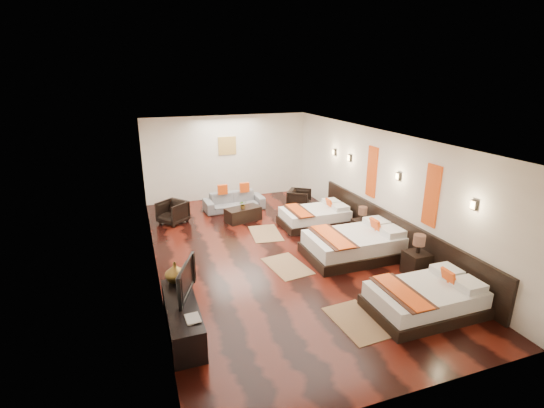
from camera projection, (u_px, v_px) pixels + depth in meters
name	position (u px, v px, depth m)	size (l,w,h in m)	color
floor	(276.00, 252.00, 9.53)	(5.50, 9.50, 0.01)	black
ceiling	(276.00, 136.00, 8.65)	(5.50, 9.50, 0.01)	white
back_wall	(227.00, 157.00, 13.34)	(5.50, 0.01, 2.80)	silver
left_wall	(151.00, 210.00, 8.22)	(0.01, 9.50, 2.80)	silver
right_wall	(378.00, 186.00, 9.97)	(0.01, 9.50, 2.80)	silver
headboard_panel	(393.00, 233.00, 9.54)	(0.08, 6.60, 0.90)	black
bed_near	(426.00, 299.00, 7.10)	(1.99, 1.25, 0.76)	black
bed_mid	(355.00, 244.00, 9.26)	(2.28, 1.43, 0.87)	black
bed_far	(315.00, 216.00, 11.21)	(1.89, 1.19, 0.72)	black
nightstand_a	(417.00, 261.00, 8.39)	(0.46, 0.46, 0.92)	black
nightstand_b	(362.00, 227.00, 10.34)	(0.42, 0.42, 0.84)	black
jute_mat_near	(357.00, 321.00, 6.88)	(0.75, 1.20, 0.01)	#926F4A
jute_mat_mid	(287.00, 266.00, 8.85)	(0.75, 1.20, 0.01)	#926F4A
jute_mat_far	(266.00, 233.00, 10.65)	(0.75, 1.20, 0.01)	#926F4A
tv_console	(183.00, 318.00, 6.52)	(0.50, 1.80, 0.55)	black
tv	(181.00, 280.00, 6.60)	(1.00, 0.13, 0.57)	black
book	(186.00, 320.00, 5.97)	(0.22, 0.29, 0.03)	black
figurine	(175.00, 272.00, 7.05)	(0.36, 0.36, 0.37)	brown
sofa	(234.00, 201.00, 12.44)	(1.86, 0.73, 0.54)	slate
armchair_left	(173.00, 212.00, 11.31)	(0.69, 0.71, 0.65)	black
armchair_right	(299.00, 199.00, 12.53)	(0.66, 0.68, 0.62)	black
coffee_table	(243.00, 214.00, 11.53)	(1.00, 0.50, 0.40)	black
table_plant	(243.00, 204.00, 11.35)	(0.22, 0.19, 0.25)	#2A6220
orange_panel_a	(432.00, 196.00, 8.16)	(0.04, 0.40, 1.30)	#D86014
orange_panel_b	(372.00, 172.00, 10.13)	(0.04, 0.40, 1.30)	#D86014
sconce_near	(474.00, 205.00, 7.13)	(0.07, 0.12, 0.18)	black
sconce_mid	(398.00, 176.00, 9.09)	(0.07, 0.12, 0.18)	black
sconce_far	(349.00, 158.00, 11.06)	(0.07, 0.12, 0.18)	black
sconce_lounge	(334.00, 152.00, 11.87)	(0.07, 0.12, 0.18)	black
gold_artwork	(227.00, 146.00, 13.20)	(0.60, 0.04, 0.60)	#AD873F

